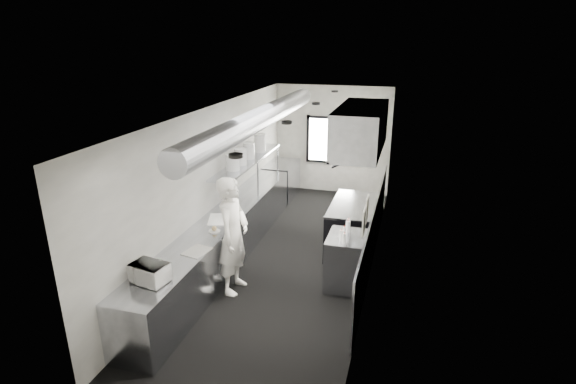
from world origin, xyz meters
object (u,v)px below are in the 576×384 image
Objects in this scene: pass_shelf at (249,161)px; far_work_table at (281,180)px; prep_counter at (224,240)px; plate_stack_a at (233,162)px; exhaust_hood at (361,129)px; knife_block at (233,194)px; deli_tub_a at (156,266)px; plate_stack_b at (241,157)px; squeeze_bottle_a at (344,238)px; bottle_station at (347,261)px; plate_stack_d at (260,143)px; small_plate at (214,231)px; cutting_board at (220,219)px; squeeze_bottle_e at (349,224)px; squeeze_bottle_d at (348,227)px; deli_tub_b at (158,263)px; squeeze_bottle_c at (344,232)px; squeeze_bottle_b at (341,236)px; plate_stack_c at (249,151)px; line_cook at (233,236)px; microwave at (149,273)px; range at (352,226)px.

far_work_table is (0.04, 2.20, -1.09)m from pass_shelf.
plate_stack_a is at bearing 94.76° from prep_counter.
exhaust_hood is 2.80m from knife_block.
pass_shelf is 3.56m from deli_tub_a.
squeeze_bottle_a is (2.34, -1.59, -0.75)m from plate_stack_b.
bottle_station is 6.60× the size of deli_tub_a.
knife_block is 0.55× the size of plate_stack_d.
small_plate is at bearing -86.87° from plate_stack_d.
cutting_board is 1.18m from plate_stack_a.
squeeze_bottle_e reaches higher than small_plate.
squeeze_bottle_d is (2.38, 1.96, 0.05)m from deli_tub_a.
cutting_board is 2.25m from squeeze_bottle_d.
bottle_station is 4.14× the size of knife_block.
deli_tub_b is 3.13m from plate_stack_b.
squeeze_bottle_c is (2.28, -1.70, -0.56)m from pass_shelf.
deli_tub_a is at bearing -99.76° from small_plate.
plate_stack_d is (0.04, 1.46, 0.05)m from plate_stack_a.
plate_stack_a is 2.56m from squeeze_bottle_d.
squeeze_bottle_a is at bearing -27.20° from plate_stack_a.
squeeze_bottle_b is 0.49m from squeeze_bottle_e.
plate_stack_c reaches higher than plate_stack_a.
far_work_table is 8.80× the size of deli_tub_a.
prep_counter is 1.12m from line_cook.
knife_block is 1.20× the size of squeeze_bottle_b.
plate_stack_b is at bearing 156.15° from squeeze_bottle_e.
pass_shelf is 2.90m from squeeze_bottle_c.
plate_stack_d reaches higher than squeeze_bottle_a.
line_cook is (0.55, -4.52, 0.52)m from far_work_table.
squeeze_bottle_b is (2.28, -1.13, -0.73)m from plate_stack_a.
pass_shelf is 15.01× the size of squeeze_bottle_d.
exhaust_hood is 4.98× the size of microwave.
cutting_board is 1.90m from plate_stack_c.
knife_block is at bearing 151.00° from squeeze_bottle_b.
small_plate is (-2.17, -0.42, 0.46)m from bottle_station.
plate_stack_d is at bearing 135.66° from squeeze_bottle_d.
range is 0.82× the size of line_cook.
plate_stack_d is (0.13, 4.10, 0.82)m from deli_tub_b.
squeeze_bottle_e is (2.32, -1.03, -0.74)m from plate_stack_b.
deli_tub_b is at bearing -91.56° from plate_stack_c.
plate_stack_b is 2.84m from squeeze_bottle_b.
microwave is 2.03× the size of knife_block.
microwave is at bearing -134.99° from squeeze_bottle_d.
bottle_station is 4.93× the size of squeeze_bottle_e.
pass_shelf reaches higher than small_plate.
deli_tub_a is at bearing -147.16° from squeeze_bottle_a.
knife_block is at bearing 100.91° from small_plate.
microwave is 0.34m from deli_tub_a.
exhaust_hood reaches higher than far_work_table.
plate_stack_b reaches higher than squeeze_bottle_c.
plate_stack_d is 3.29m from squeeze_bottle_d.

